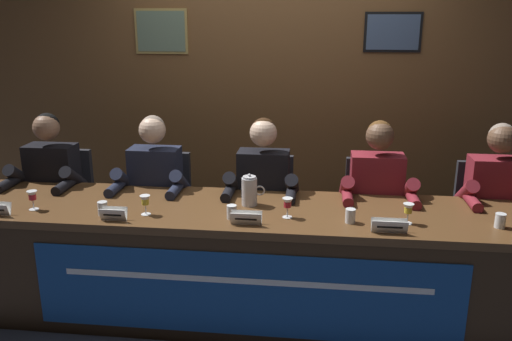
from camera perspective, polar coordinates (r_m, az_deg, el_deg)
name	(u,v)px	position (r m, az deg, el deg)	size (l,w,h in m)	color
ground_plane	(256,312)	(3.70, 0.00, -14.98)	(12.00, 12.00, 0.00)	#383D4C
wall_back_panelled	(274,91)	(4.52, 1.98, 8.47)	(5.45, 0.14, 2.60)	brown
conference_table	(254,249)	(3.35, -0.26, -8.44)	(4.25, 0.78, 0.75)	brown
chair_far_left	(65,210)	(4.44, -19.83, -4.05)	(0.44, 0.44, 0.92)	black
panelist_far_left	(48,185)	(4.19, -21.38, -1.42)	(0.51, 0.48, 1.24)	black
juice_glass_far_left	(32,197)	(3.60, -22.85, -2.61)	(0.06, 0.06, 0.12)	white
chair_left	(163,215)	(4.16, -9.98, -4.69)	(0.44, 0.44, 0.92)	black
panelist_left	(153,189)	(3.88, -11.01, -1.92)	(0.51, 0.48, 1.24)	black
nameplate_left	(113,214)	(3.28, -15.04, -4.53)	(0.16, 0.06, 0.08)	white
juice_glass_left	(145,201)	(3.31, -11.79, -3.26)	(0.06, 0.06, 0.12)	white
water_cup_left	(103,209)	(3.38, -16.11, -3.99)	(0.06, 0.06, 0.08)	silver
chair_center	(265,219)	(4.01, 0.96, -5.24)	(0.44, 0.44, 0.92)	black
panelist_center	(262,193)	(3.73, 0.67, -2.41)	(0.51, 0.48, 1.24)	black
nameplate_center	(246,218)	(3.11, -1.06, -5.12)	(0.18, 0.06, 0.08)	white
juice_glass_center	(288,204)	(3.20, 3.40, -3.62)	(0.06, 0.06, 0.12)	white
water_cup_center	(232,213)	(3.20, -2.62, -4.55)	(0.06, 0.06, 0.08)	silver
chair_right	(372,224)	(4.01, 12.30, -5.61)	(0.44, 0.44, 0.92)	black
panelist_right	(377,197)	(3.73, 12.83, -2.80)	(0.51, 0.48, 1.24)	black
nameplate_right	(389,226)	(3.09, 14.11, -5.79)	(0.20, 0.06, 0.08)	white
juice_glass_right	(408,210)	(3.23, 16.01, -4.07)	(0.06, 0.06, 0.12)	white
water_cup_right	(350,217)	(3.18, 10.08, -4.88)	(0.06, 0.06, 0.08)	silver
chair_far_right	(484,229)	(4.17, 23.21, -5.76)	(0.44, 0.44, 0.92)	black
panelist_far_right	(497,202)	(3.90, 24.46, -3.07)	(0.51, 0.48, 1.24)	black
water_cup_far_right	(500,221)	(3.37, 24.70, -4.98)	(0.06, 0.06, 0.08)	silver
water_pitcher_central	(250,191)	(3.40, -0.69, -2.20)	(0.15, 0.10, 0.21)	silver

